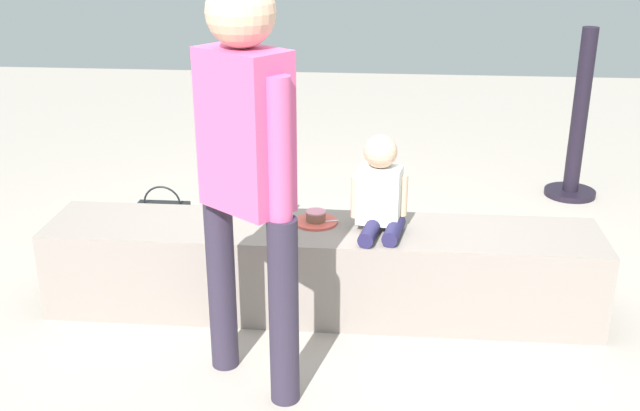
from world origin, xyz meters
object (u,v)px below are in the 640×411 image
at_px(party_cup_red, 442,228).
at_px(cake_box_white, 265,208).
at_px(cake_plate, 316,219).
at_px(water_bottle_far_side, 121,244).
at_px(gift_bag, 279,224).
at_px(adult_standing, 246,157).
at_px(water_bottle_near_gift, 476,233).
at_px(child_seated, 380,190).
at_px(handbag_black_leather, 163,218).

distance_m(party_cup_red, cake_box_white, 1.19).
height_order(cake_plate, water_bottle_far_side, cake_plate).
height_order(gift_bag, party_cup_red, gift_bag).
height_order(adult_standing, water_bottle_near_gift, adult_standing).
xyz_separation_m(adult_standing, gift_bag, (-0.08, 1.37, -0.87)).
height_order(adult_standing, water_bottle_far_side, adult_standing).
distance_m(child_seated, gift_bag, 1.06).
bearing_deg(water_bottle_near_gift, child_seated, -124.70).
xyz_separation_m(child_seated, gift_bag, (-0.60, 0.71, -0.50)).
relative_size(adult_standing, gift_bag, 4.62).
bearing_deg(water_bottle_far_side, party_cup_red, 15.41).
bearing_deg(water_bottle_far_side, handbag_black_leather, 70.29).
distance_m(gift_bag, water_bottle_far_side, 0.93).
distance_m(gift_bag, cake_box_white, 0.57).
distance_m(cake_plate, cake_box_white, 1.32).
height_order(adult_standing, cake_plate, adult_standing).
height_order(adult_standing, cake_box_white, adult_standing).
distance_m(adult_standing, gift_bag, 1.62).
bearing_deg(cake_plate, gift_bag, 114.08).
distance_m(party_cup_red, handbag_black_leather, 1.77).
height_order(water_bottle_near_gift, water_bottle_far_side, water_bottle_far_side).
bearing_deg(child_seated, gift_bag, 130.49).
height_order(adult_standing, party_cup_red, adult_standing).
bearing_deg(cake_plate, party_cup_red, 52.92).
distance_m(water_bottle_far_side, party_cup_red, 1.97).
xyz_separation_m(party_cup_red, handbag_black_leather, (-1.76, -0.13, 0.06)).
distance_m(child_seated, cake_plate, 0.38).
height_order(party_cup_red, cake_box_white, cake_box_white).
relative_size(cake_box_white, handbag_black_leather, 0.98).
distance_m(adult_standing, water_bottle_near_gift, 2.09).
relative_size(water_bottle_far_side, cake_box_white, 0.71).
distance_m(cake_plate, handbag_black_leather, 1.38).
bearing_deg(gift_bag, party_cup_red, 17.08).
relative_size(child_seated, handbag_black_leather, 1.48).
relative_size(water_bottle_near_gift, party_cup_red, 2.19).
xyz_separation_m(child_seated, water_bottle_near_gift, (0.59, 0.84, -0.57)).
xyz_separation_m(child_seated, handbag_black_leather, (-1.37, 0.88, -0.56)).
bearing_deg(water_bottle_far_side, cake_plate, -19.45).
relative_size(gift_bag, water_bottle_far_side, 1.64).
bearing_deg(cake_box_white, party_cup_red, -10.87).
bearing_deg(water_bottle_far_side, adult_standing, -49.40).
distance_m(adult_standing, handbag_black_leather, 1.99).
relative_size(water_bottle_far_side, handbag_black_leather, 0.69).
xyz_separation_m(water_bottle_far_side, party_cup_red, (1.90, 0.52, -0.05)).
distance_m(adult_standing, cake_plate, 0.94).
bearing_deg(water_bottle_near_gift, cake_box_white, 163.83).
relative_size(cake_plate, handbag_black_leather, 0.69).
height_order(water_bottle_far_side, cake_box_white, water_bottle_far_side).
bearing_deg(party_cup_red, child_seated, -111.24).
xyz_separation_m(cake_plate, gift_bag, (-0.28, 0.64, -0.31)).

